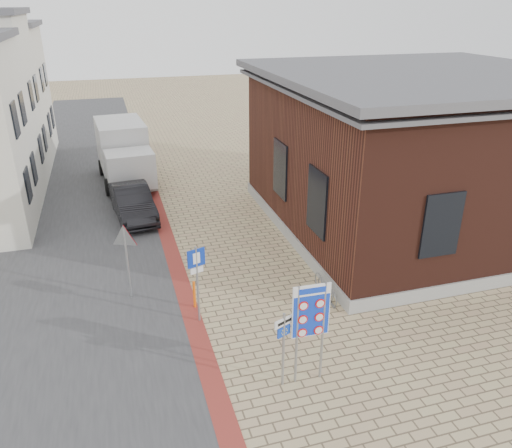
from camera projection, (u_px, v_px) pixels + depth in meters
ground at (273, 348)px, 14.69m from camera, size 120.00×120.00×0.00m
road_strip at (85, 195)px, 26.38m from camera, size 7.00×60.00×0.02m
curb_strip at (163, 224)px, 22.92m from camera, size 0.60×40.00×0.02m
brick_building at (419, 149)px, 21.75m from camera, size 13.00×13.00×6.80m
bike_rack at (325, 290)px, 17.21m from camera, size 0.08×1.80×0.60m
sedan at (133, 202)px, 23.38m from camera, size 2.08×4.77×1.52m
box_truck at (124, 152)px, 27.79m from camera, size 3.01×6.39×3.26m
border_sign at (311, 313)px, 12.65m from camera, size 1.01×0.09×2.95m
essen_sign at (284, 339)px, 12.73m from camera, size 0.58×0.26×2.24m
parking_sign at (197, 271)px, 15.24m from camera, size 0.57×0.21×2.65m
yield_sign at (125, 244)px, 16.41m from camera, size 0.90×0.43×2.68m
bollard at (194, 295)px, 16.47m from camera, size 0.09×0.09×0.99m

